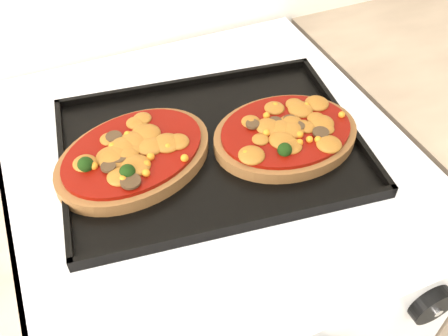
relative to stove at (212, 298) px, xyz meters
name	(u,v)px	position (x,y,z in m)	size (l,w,h in m)	color
stove	(212,298)	(0.00, 0.00, 0.00)	(0.60, 0.60, 0.91)	white
knob_right	(432,305)	(0.17, -0.33, 0.40)	(0.06, 0.06, 0.02)	black
baking_tray	(211,145)	(0.00, -0.01, 0.47)	(0.44, 0.32, 0.02)	black
pizza_left	(134,154)	(-0.11, 0.00, 0.48)	(0.23, 0.17, 0.03)	brown
pizza_right	(286,133)	(0.11, -0.05, 0.48)	(0.22, 0.17, 0.03)	brown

